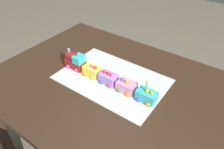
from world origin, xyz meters
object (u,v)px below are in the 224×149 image
object	(u,v)px
cake_car_gondola_lemon	(92,71)
cake_car_tanker_bubblegum	(126,87)
dining_table	(113,99)
birthday_candle	(147,84)
cake_locomotive	(75,61)
cake_car_flatbed_lavender	(109,78)
cake_car_caboose_turquoise	(147,96)

from	to	relation	value
cake_car_gondola_lemon	cake_car_tanker_bubblegum	bearing A→B (deg)	0.00
dining_table	birthday_candle	world-z (taller)	birthday_candle
cake_car_tanker_bubblegum	birthday_candle	xyz separation A→B (m)	(0.11, -0.00, 0.07)
cake_locomotive	cake_car_flatbed_lavender	size ratio (longest dim) A/B	1.40
cake_car_gondola_lemon	cake_car_flatbed_lavender	distance (m)	0.12
cake_car_flatbed_lavender	cake_car_caboose_turquoise	distance (m)	0.24
cake_car_gondola_lemon	cake_car_caboose_turquoise	xyz separation A→B (m)	(0.35, 0.00, 0.00)
cake_car_flatbed_lavender	cake_car_tanker_bubblegum	xyz separation A→B (m)	(0.12, -0.00, -0.00)
cake_car_caboose_turquoise	cake_car_flatbed_lavender	bearing A→B (deg)	180.00
cake_locomotive	birthday_candle	xyz separation A→B (m)	(0.48, 0.00, 0.05)
dining_table	cake_car_flatbed_lavender	size ratio (longest dim) A/B	14.00
cake_car_gondola_lemon	birthday_candle	bearing A→B (deg)	-0.00
cake_locomotive	birthday_candle	world-z (taller)	birthday_candle
cake_car_tanker_bubblegum	cake_car_flatbed_lavender	bearing A→B (deg)	180.00
cake_locomotive	birthday_candle	size ratio (longest dim) A/B	2.33
cake_locomotive	cake_car_caboose_turquoise	size ratio (longest dim) A/B	1.40
cake_car_flatbed_lavender	dining_table	bearing A→B (deg)	-0.70
cake_locomotive	cake_car_tanker_bubblegum	bearing A→B (deg)	0.00
cake_locomotive	cake_car_flatbed_lavender	world-z (taller)	cake_locomotive
dining_table	cake_locomotive	bearing A→B (deg)	179.92
cake_car_gondola_lemon	cake_locomotive	bearing A→B (deg)	-180.00
cake_car_flatbed_lavender	cake_car_gondola_lemon	bearing A→B (deg)	-180.00
dining_table	cake_car_gondola_lemon	size ratio (longest dim) A/B	14.00
cake_locomotive	cake_car_gondola_lemon	size ratio (longest dim) A/B	1.40
birthday_candle	cake_car_caboose_turquoise	bearing A→B (deg)	0.00
cake_locomotive	cake_car_gondola_lemon	distance (m)	0.13
cake_car_tanker_bubblegum	dining_table	bearing A→B (deg)	-179.75
cake_car_flatbed_lavender	birthday_candle	distance (m)	0.24
dining_table	cake_car_tanker_bubblegum	size ratio (longest dim) A/B	14.00
dining_table	cake_car_tanker_bubblegum	distance (m)	0.16
dining_table	cake_car_gondola_lemon	xyz separation A→B (m)	(-0.15, 0.00, 0.14)
cake_car_gondola_lemon	birthday_candle	size ratio (longest dim) A/B	1.66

